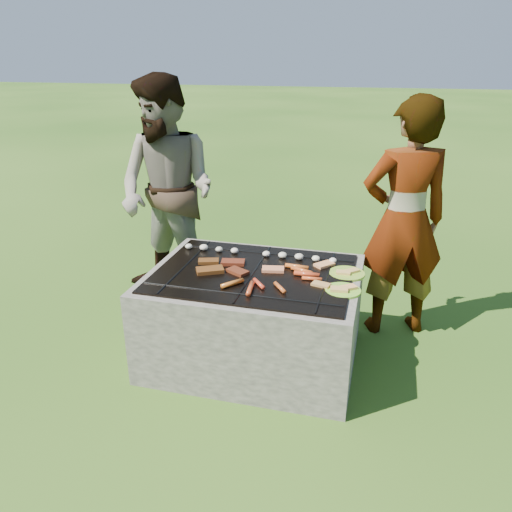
% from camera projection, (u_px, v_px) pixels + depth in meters
% --- Properties ---
extents(lawn, '(60.00, 60.00, 0.00)m').
position_uv_depth(lawn, '(254.00, 356.00, 3.33)').
color(lawn, '#214912').
rests_on(lawn, ground).
extents(fire_pit, '(1.30, 1.00, 0.62)m').
position_uv_depth(fire_pit, '(254.00, 319.00, 3.22)').
color(fire_pit, '#9F988D').
rests_on(fire_pit, ground).
extents(mushrooms, '(1.05, 0.06, 0.04)m').
position_uv_depth(mushrooms, '(259.00, 253.00, 3.35)').
color(mushrooms, beige).
rests_on(mushrooms, fire_pit).
extents(pork_slabs, '(0.38, 0.30, 0.02)m').
position_uv_depth(pork_slabs, '(221.00, 267.00, 3.15)').
color(pork_slabs, brown).
rests_on(pork_slabs, fire_pit).
extents(sausages, '(0.56, 0.48, 0.03)m').
position_uv_depth(sausages, '(279.00, 278.00, 2.98)').
color(sausages, orange).
rests_on(sausages, fire_pit).
extents(bread_on_grate, '(0.45, 0.41, 0.02)m').
position_uv_depth(bread_on_grate, '(300.00, 271.00, 3.10)').
color(bread_on_grate, tan).
rests_on(bread_on_grate, fire_pit).
extents(plate_far, '(0.25, 0.25, 0.03)m').
position_uv_depth(plate_far, '(347.00, 273.00, 3.09)').
color(plate_far, gold).
rests_on(plate_far, fire_pit).
extents(plate_near, '(0.25, 0.25, 0.03)m').
position_uv_depth(plate_near, '(343.00, 290.00, 2.87)').
color(plate_near, '#BCE035').
rests_on(plate_near, fire_pit).
extents(cook, '(0.70, 0.58, 1.65)m').
position_uv_depth(cook, '(404.00, 221.00, 3.36)').
color(cook, '#9D9383').
rests_on(cook, ground).
extents(bystander, '(1.00, 0.88, 1.75)m').
position_uv_depth(bystander, '(168.00, 192.00, 3.87)').
color(bystander, gray).
rests_on(bystander, ground).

